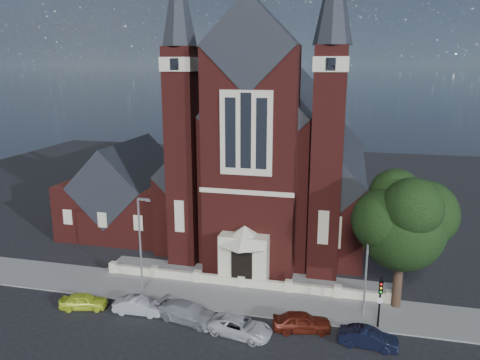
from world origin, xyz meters
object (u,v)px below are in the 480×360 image
object	(u,v)px
street_lamp_left	(141,239)
car_silver_a	(139,306)
car_dark_red	(302,322)
car_navy	(368,338)
traffic_signal	(380,296)
car_lime_van	(84,301)
street_lamp_right	(368,260)
street_tree	(405,224)
parish_hall	(129,195)
church	(275,157)
car_white_suv	(241,327)
car_silver_b	(188,313)

from	to	relation	value
street_lamp_left	car_silver_a	distance (m)	5.48
car_dark_red	car_navy	size ratio (longest dim) A/B	1.06
traffic_signal	car_lime_van	xyz separation A→B (m)	(-22.12, -2.31, -1.97)
street_lamp_right	car_lime_van	size ratio (longest dim) A/B	2.24
street_tree	car_silver_a	distance (m)	20.91
parish_hall	street_tree	bearing A→B (deg)	-23.26
street_tree	car_navy	size ratio (longest dim) A/B	2.73
church	street_tree	distance (m)	21.38
church	street_lamp_right	distance (m)	21.76
parish_hall	car_lime_van	xyz separation A→B (m)	(4.88, -17.88, -3.39)
car_white_suv	car_lime_van	bearing A→B (deg)	98.33
car_silver_b	car_dark_red	xyz separation A→B (m)	(8.27, 0.66, 0.02)
car_lime_van	car_silver_b	xyz separation A→B (m)	(8.54, 0.14, 0.07)
traffic_signal	street_tree	bearing A→B (deg)	64.05
parish_hall	traffic_signal	bearing A→B (deg)	-29.98
parish_hall	car_dark_red	bearing A→B (deg)	-38.21
car_silver_a	car_silver_b	size ratio (longest dim) A/B	0.81
parish_hall	traffic_signal	xyz separation A→B (m)	(27.00, -15.57, -1.43)
street_lamp_left	car_lime_van	world-z (taller)	street_lamp_left
car_silver_a	car_navy	distance (m)	16.89
car_silver_a	car_silver_b	distance (m)	4.05
car_dark_red	parish_hall	bearing A→B (deg)	39.49
car_lime_van	church	bearing A→B (deg)	-40.12
street_lamp_left	traffic_signal	world-z (taller)	street_lamp_left
traffic_signal	car_white_suv	bearing A→B (deg)	-162.05
car_white_suv	car_silver_b	bearing A→B (deg)	89.69
traffic_signal	church	bearing A→B (deg)	118.20
street_lamp_left	car_dark_red	distance (m)	14.48
car_silver_a	car_white_suv	distance (m)	8.29
parish_hall	car_lime_van	size ratio (longest dim) A/B	3.37
car_lime_van	car_silver_a	world-z (taller)	car_silver_a
parish_hall	car_lime_van	distance (m)	18.84
street_tree	street_lamp_right	world-z (taller)	street_tree
street_lamp_left	street_lamp_right	bearing A→B (deg)	0.00
street_tree	car_silver_b	xyz separation A→B (m)	(-15.18, -5.44, -6.27)
church	street_tree	size ratio (longest dim) A/B	3.26
street_tree	street_lamp_right	bearing A→B (deg)	-145.74
church	car_white_suv	distance (m)	24.80
parish_hall	car_navy	distance (m)	32.01
car_silver_a	street_lamp_right	bearing A→B (deg)	-80.94
car_lime_van	traffic_signal	bearing A→B (deg)	-98.19
car_lime_van	car_dark_red	bearing A→B (deg)	-101.40
car_dark_red	car_navy	xyz separation A→B (m)	(4.57, -0.92, -0.06)
car_silver_a	street_tree	bearing A→B (deg)	-77.63
street_lamp_right	car_navy	world-z (taller)	street_lamp_right
church	car_dark_red	distance (m)	23.94
street_tree	traffic_signal	distance (m)	5.70
street_tree	car_lime_van	world-z (taller)	street_tree
car_dark_red	car_navy	bearing A→B (deg)	-113.66
car_lime_van	car_silver_a	xyz separation A→B (m)	(4.50, 0.33, 0.02)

